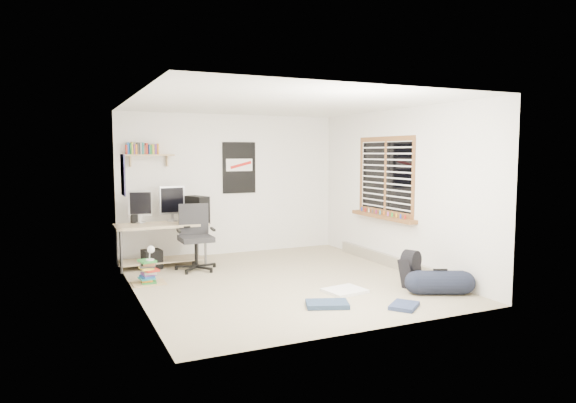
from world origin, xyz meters
name	(u,v)px	position (x,y,z in m)	size (l,w,h in m)	color
floor	(282,281)	(0.00, 0.00, -0.01)	(4.00, 4.50, 0.01)	gray
ceiling	(281,103)	(0.00, 0.00, 2.50)	(4.00, 4.50, 0.01)	white
back_wall	(231,184)	(0.00, 2.25, 1.25)	(4.00, 0.01, 2.50)	silver
left_wall	(134,199)	(-2.00, 0.00, 1.25)	(0.01, 4.50, 2.50)	silver
right_wall	(399,189)	(2.00, 0.00, 1.25)	(0.01, 4.50, 2.50)	silver
desk	(161,244)	(-1.37, 1.67, 0.36)	(1.43, 0.62, 0.65)	tan
monitor_left	(140,213)	(-1.65, 1.92, 0.85)	(0.37, 0.09, 0.40)	#A5A5AA
monitor_right	(172,210)	(-1.13, 1.92, 0.88)	(0.42, 0.11, 0.46)	#AAAAAF
pc_tower	(197,210)	(-0.76, 1.74, 0.88)	(0.21, 0.43, 0.46)	black
keyboard	(176,226)	(-1.17, 1.46, 0.66)	(0.44, 0.15, 0.02)	black
speaker_left	(134,220)	(-1.75, 1.92, 0.74)	(0.09, 0.09, 0.18)	black
speaker_right	(200,219)	(-0.76, 1.61, 0.75)	(0.10, 0.10, 0.19)	black
office_chair	(196,239)	(-0.93, 1.18, 0.49)	(0.67, 0.67, 1.03)	#252528
wall_shelf	(149,155)	(-1.45, 2.14, 1.78)	(0.80, 0.22, 0.24)	tan
poster_back_wall	(239,168)	(0.15, 2.23, 1.55)	(0.62, 0.03, 0.92)	black
poster_left_wall	(123,175)	(-1.99, 1.20, 1.50)	(0.02, 0.42, 0.60)	navy
window	(385,176)	(1.95, 0.30, 1.45)	(0.10, 1.50, 1.26)	brown
baseboard_heater	(383,259)	(1.96, 0.30, 0.09)	(0.08, 2.50, 0.18)	#B7B2A8
backpack	(411,272)	(1.47, -1.02, 0.20)	(0.29, 0.23, 0.39)	black
duffel_bag	(440,284)	(1.57, -1.49, 0.14)	(0.31, 0.31, 0.61)	black
tshirt	(345,291)	(0.51, -0.89, 0.02)	(0.50, 0.42, 0.04)	white
jeans_a	(327,304)	(0.00, -1.35, 0.03)	(0.50, 0.32, 0.05)	navy
jeans_b	(404,306)	(0.80, -1.77, 0.03)	(0.38, 0.28, 0.05)	navy
book_stack	(149,273)	(-1.75, 0.63, 0.15)	(0.44, 0.36, 0.30)	brown
desk_lamp	(150,257)	(-1.73, 0.61, 0.38)	(0.11, 0.19, 0.19)	white
subwoofer	(152,260)	(-1.54, 1.57, 0.14)	(0.28, 0.28, 0.31)	black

